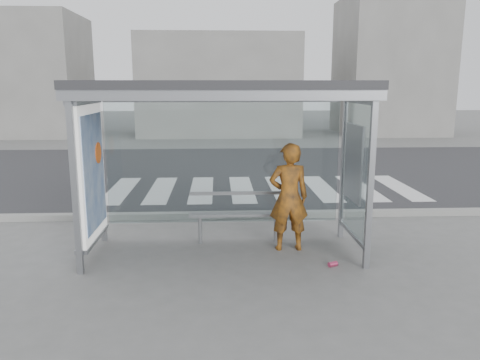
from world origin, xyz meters
name	(u,v)px	position (x,y,z in m)	size (l,w,h in m)	color
ground	(225,253)	(0.00, 0.00, 0.00)	(80.00, 80.00, 0.00)	#61615F
road	(221,171)	(0.00, 7.00, 0.00)	(30.00, 10.00, 0.01)	#2C2C2E
curb	(223,215)	(0.00, 1.95, 0.06)	(30.00, 0.18, 0.12)	gray
crosswalk	(262,189)	(1.00, 4.50, 0.00)	(7.55, 3.00, 0.00)	silver
bus_shelter	(198,125)	(-0.37, 0.06, 1.98)	(4.25, 1.65, 2.62)	gray
building_left	(22,76)	(-10.00, 18.00, 3.00)	(6.00, 5.00, 6.00)	slate
building_center	(219,86)	(0.00, 18.00, 2.50)	(8.00, 5.00, 5.00)	slate
building_right	(390,66)	(9.00, 18.00, 3.50)	(5.00, 5.00, 7.00)	slate
person	(289,197)	(1.00, 0.13, 0.85)	(0.62, 0.41, 1.70)	orange
bench	(238,213)	(0.23, 0.50, 0.49)	(1.60, 0.31, 0.83)	slate
soda_can	(333,264)	(1.55, -0.62, 0.04)	(0.07, 0.07, 0.13)	#ED4576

